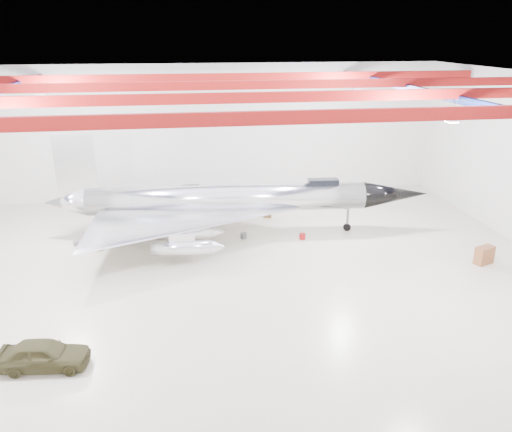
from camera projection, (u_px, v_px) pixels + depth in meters
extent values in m
plane|color=beige|center=(219.00, 272.00, 29.37)|extent=(40.00, 40.00, 0.00)
plane|color=silver|center=(202.00, 132.00, 41.39)|extent=(40.00, 0.00, 40.00)
plane|color=#0A0F38|center=(214.00, 79.00, 25.58)|extent=(40.00, 40.00, 0.00)
cube|color=maroon|center=(234.00, 119.00, 17.44)|extent=(39.50, 0.25, 0.50)
cube|color=maroon|center=(219.00, 98.00, 23.00)|extent=(39.50, 0.25, 0.50)
cube|color=maroon|center=(210.00, 86.00, 28.57)|extent=(39.50, 0.25, 0.50)
cube|color=maroon|center=(204.00, 77.00, 34.13)|extent=(39.50, 0.25, 0.50)
cube|color=#0B1746|center=(430.00, 93.00, 27.65)|extent=(0.25, 29.50, 0.40)
cube|color=silver|center=(452.00, 118.00, 21.93)|extent=(0.55, 0.55, 0.25)
cube|color=silver|center=(41.00, 95.00, 30.13)|extent=(0.55, 0.55, 0.25)
cube|color=silver|center=(358.00, 90.00, 33.06)|extent=(0.55, 0.55, 0.25)
cylinder|color=silver|center=(227.00, 198.00, 34.00)|extent=(18.88, 3.35, 1.88)
cone|color=black|center=(395.00, 194.00, 34.86)|extent=(4.83, 2.24, 1.88)
cone|color=silver|center=(65.00, 202.00, 33.21)|extent=(2.96, 2.09, 1.88)
cube|color=silver|center=(75.00, 166.00, 32.44)|extent=(2.63, 0.32, 4.23)
cube|color=black|center=(323.00, 182.00, 34.15)|extent=(2.12, 0.91, 0.47)
cylinder|color=silver|center=(182.00, 248.00, 29.41)|extent=(3.63, 1.12, 0.85)
cylinder|color=silver|center=(184.00, 233.00, 31.61)|extent=(3.63, 1.12, 0.85)
cylinder|color=silver|center=(189.00, 204.00, 36.89)|extent=(3.63, 1.12, 0.85)
cylinder|color=silver|center=(190.00, 195.00, 39.09)|extent=(3.63, 1.12, 0.85)
cylinder|color=#59595B|center=(348.00, 220.00, 35.24)|extent=(0.17, 0.17, 1.69)
cylinder|color=black|center=(347.00, 227.00, 35.44)|extent=(0.54, 0.25, 0.53)
cylinder|color=#59595B|center=(171.00, 237.00, 32.15)|extent=(0.17, 0.17, 1.69)
cylinder|color=black|center=(171.00, 246.00, 32.35)|extent=(0.54, 0.25, 0.53)
cylinder|color=#59595B|center=(176.00, 213.00, 36.54)|extent=(0.17, 0.17, 1.69)
cylinder|color=black|center=(176.00, 220.00, 36.74)|extent=(0.54, 0.25, 0.53)
imported|color=#38351C|center=(44.00, 354.00, 20.77)|extent=(3.83, 1.85, 1.26)
cube|color=brown|center=(484.00, 255.00, 30.28)|extent=(1.33, 0.98, 1.10)
cube|color=olive|center=(98.00, 247.00, 32.32)|extent=(0.64, 0.56, 0.39)
cube|color=#A51012|center=(189.00, 219.00, 37.23)|extent=(0.54, 0.49, 0.30)
cylinder|color=#59595B|center=(244.00, 236.00, 34.14)|extent=(0.56, 0.56, 0.39)
cube|color=olive|center=(268.00, 215.00, 38.07)|extent=(0.66, 0.57, 0.40)
cube|color=#59595B|center=(76.00, 244.00, 33.00)|extent=(0.42, 0.36, 0.25)
cylinder|color=#A51012|center=(302.00, 236.00, 34.04)|extent=(0.44, 0.44, 0.38)
cylinder|color=#59595B|center=(228.00, 208.00, 39.63)|extent=(0.56, 0.56, 0.41)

